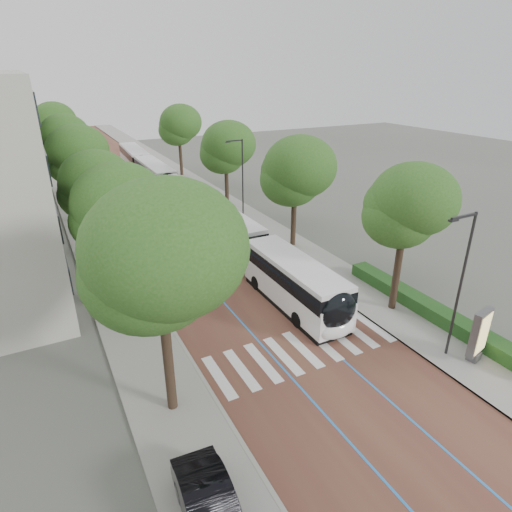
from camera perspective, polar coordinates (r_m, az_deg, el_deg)
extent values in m
plane|color=#51544C|center=(23.55, 7.17, -13.66)|extent=(160.00, 160.00, 0.00)
cube|color=#572D27|center=(57.98, -15.86, 8.70)|extent=(11.00, 140.00, 0.02)
cube|color=gray|center=(57.01, -23.24, 7.47)|extent=(4.00, 140.00, 0.12)
cube|color=gray|center=(59.86, -8.79, 9.83)|extent=(4.00, 140.00, 0.12)
cube|color=gray|center=(57.16, -21.36, 7.81)|extent=(0.20, 140.00, 0.14)
cube|color=gray|center=(59.30, -10.54, 9.57)|extent=(0.20, 140.00, 0.14)
cube|color=silver|center=(22.39, -4.96, -15.75)|extent=(0.55, 3.60, 0.01)
cube|color=silver|center=(22.78, -1.97, -14.87)|extent=(0.55, 3.60, 0.01)
cube|color=silver|center=(23.22, 0.90, -13.98)|extent=(0.55, 3.60, 0.01)
cube|color=silver|center=(23.72, 3.62, -13.10)|extent=(0.55, 3.60, 0.01)
cube|color=silver|center=(24.28, 6.21, -12.23)|extent=(0.55, 3.60, 0.01)
cube|color=silver|center=(24.89, 8.67, -11.38)|extent=(0.55, 3.60, 0.01)
cube|color=silver|center=(25.54, 10.99, -10.55)|extent=(0.55, 3.60, 0.01)
cube|color=silver|center=(26.24, 13.17, -9.75)|extent=(0.55, 3.60, 0.01)
cube|color=silver|center=(26.97, 15.23, -8.98)|extent=(0.55, 3.60, 0.01)
cube|color=blue|center=(57.69, -17.41, 8.45)|extent=(0.12, 126.00, 0.01)
cube|color=blue|center=(58.31, -14.32, 8.96)|extent=(0.12, 126.00, 0.01)
cube|color=black|center=(44.55, -25.97, 6.77)|extent=(0.12, 38.00, 1.60)
cube|color=black|center=(43.85, -26.72, 10.75)|extent=(0.12, 38.00, 1.60)
cube|color=black|center=(43.38, -27.51, 14.84)|extent=(0.12, 38.00, 1.60)
cube|color=black|center=(43.14, -28.30, 18.73)|extent=(0.12, 38.00, 1.60)
cube|color=#184519|center=(28.72, 22.51, -6.77)|extent=(1.20, 14.00, 0.80)
cylinder|color=#29292B|center=(23.87, 25.55, -3.83)|extent=(0.14, 0.14, 8.00)
cube|color=#29292B|center=(21.86, 26.04, 4.78)|extent=(1.70, 0.12, 0.12)
cube|color=#29292B|center=(21.34, 24.85, 4.35)|extent=(0.50, 0.20, 0.10)
cylinder|color=#29292B|center=(42.42, -1.78, 9.99)|extent=(0.14, 0.14, 8.00)
cube|color=#29292B|center=(41.32, -2.89, 15.11)|extent=(1.70, 0.12, 0.12)
cube|color=#29292B|center=(41.05, -3.80, 14.92)|extent=(0.50, 0.20, 0.10)
cylinder|color=#29292B|center=(25.72, -14.08, -0.15)|extent=(0.14, 0.14, 8.00)
cylinder|color=black|center=(19.41, -11.61, -13.64)|extent=(0.44, 0.44, 5.22)
ellipsoid|color=#264F19|center=(16.99, -12.91, -0.81)|extent=(6.46, 6.46, 5.49)
cylinder|color=black|center=(27.09, -17.11, -3.26)|extent=(0.44, 0.44, 4.82)
ellipsoid|color=#264F19|center=(25.49, -18.29, 5.55)|extent=(5.29, 5.29, 4.49)
cylinder|color=black|center=(35.43, -20.03, 2.35)|extent=(0.44, 0.44, 4.31)
ellipsoid|color=#264F19|center=(34.29, -20.95, 8.44)|extent=(5.30, 5.30, 4.50)
cylinder|color=black|center=(44.85, -22.09, 6.69)|extent=(0.44, 0.44, 4.72)
ellipsoid|color=#264F19|center=(43.91, -22.96, 12.03)|extent=(5.67, 5.67, 4.82)
cylinder|color=black|center=(56.49, -23.62, 9.69)|extent=(0.44, 0.44, 4.69)
ellipsoid|color=#264F19|center=(55.74, -24.35, 13.92)|extent=(5.52, 5.52, 4.69)
cylinder|color=black|center=(71.19, -24.85, 12.09)|extent=(0.44, 0.44, 4.78)
ellipsoid|color=#264F19|center=(70.59, -25.47, 15.52)|extent=(6.10, 6.10, 5.19)
cylinder|color=black|center=(28.05, 18.20, -2.51)|extent=(0.44, 0.44, 4.76)
ellipsoid|color=#264F19|center=(26.51, 19.39, 5.92)|extent=(5.07, 5.07, 4.31)
cylinder|color=black|center=(36.67, 5.02, 4.60)|extent=(0.44, 0.44, 4.49)
ellipsoid|color=#264F19|center=(35.54, 5.26, 10.83)|extent=(5.99, 5.99, 5.09)
cylinder|color=black|center=(48.55, -3.93, 9.36)|extent=(0.44, 0.44, 4.36)
ellipsoid|color=#264F19|center=(47.72, -4.06, 13.97)|extent=(5.87, 5.87, 4.99)
cylinder|color=black|center=(63.14, -9.99, 12.66)|extent=(0.44, 0.44, 4.82)
ellipsoid|color=#264F19|center=(62.46, -10.28, 16.60)|extent=(5.75, 5.75, 4.89)
cylinder|color=black|center=(31.45, 0.16, 0.44)|extent=(2.30, 0.91, 2.30)
cube|color=white|center=(27.67, 5.08, -4.29)|extent=(2.53, 9.37, 1.82)
cube|color=black|center=(27.15, 5.17, -2.17)|extent=(2.57, 9.18, 0.97)
cube|color=silver|center=(26.88, 5.22, -0.94)|extent=(2.48, 9.18, 0.31)
cube|color=black|center=(28.20, 5.00, -6.24)|extent=(2.48, 8.99, 0.35)
cube|color=white|center=(35.24, -3.09, 2.15)|extent=(2.53, 7.75, 1.82)
cube|color=black|center=(34.83, -3.13, 3.89)|extent=(2.57, 7.59, 0.97)
cube|color=silver|center=(34.62, -3.16, 4.89)|extent=(2.48, 7.59, 0.31)
cube|color=black|center=(35.65, -3.06, 0.52)|extent=(2.48, 7.44, 0.35)
ellipsoid|color=black|center=(24.13, 10.90, -7.18)|extent=(2.35, 1.11, 2.28)
ellipsoid|color=white|center=(24.69, 10.77, -9.51)|extent=(2.35, 1.01, 1.14)
cylinder|color=black|center=(25.87, 5.58, -8.44)|extent=(0.30, 1.00, 1.00)
cylinder|color=black|center=(27.01, 9.66, -7.18)|extent=(0.30, 1.00, 1.00)
cylinder|color=black|center=(36.55, -5.77, 1.59)|extent=(0.30, 1.00, 1.00)
cylinder|color=black|center=(37.37, -2.56, 2.19)|extent=(0.30, 1.00, 1.00)
cylinder|color=black|center=(29.88, 0.05, -3.59)|extent=(0.30, 1.00, 1.00)
cylinder|color=black|center=(30.87, 3.78, -2.70)|extent=(0.30, 1.00, 1.00)
cube|color=white|center=(45.09, -9.30, 6.76)|extent=(2.98, 12.09, 1.82)
cube|color=black|center=(44.77, -9.40, 8.15)|extent=(3.01, 11.85, 0.97)
cube|color=silver|center=(44.61, -9.45, 8.94)|extent=(2.92, 11.85, 0.31)
cube|color=black|center=(45.41, -9.21, 5.44)|extent=(2.91, 11.61, 0.35)
ellipsoid|color=black|center=(39.68, -6.29, 5.69)|extent=(2.39, 1.19, 2.28)
ellipsoid|color=white|center=(40.00, -6.19, 4.12)|extent=(2.39, 1.09, 1.14)
cylinder|color=black|center=(41.74, -8.88, 4.28)|extent=(0.34, 1.01, 1.00)
cylinder|color=black|center=(42.54, -6.05, 4.82)|extent=(0.34, 1.01, 1.00)
cylinder|color=black|center=(48.41, -12.14, 6.77)|extent=(0.34, 1.01, 1.00)
cylinder|color=black|center=(49.10, -9.63, 7.21)|extent=(0.34, 1.01, 1.00)
cube|color=white|center=(57.16, -13.28, 10.06)|extent=(2.57, 12.02, 1.82)
cube|color=black|center=(56.92, -13.38, 11.17)|extent=(2.61, 11.78, 0.97)
cube|color=silver|center=(56.79, -13.45, 11.80)|extent=(2.52, 11.78, 0.31)
cube|color=black|center=(57.42, -13.17, 9.00)|extent=(2.52, 11.54, 0.35)
ellipsoid|color=black|center=(51.49, -11.65, 9.57)|extent=(2.36, 1.11, 2.28)
ellipsoid|color=white|center=(51.72, -11.53, 8.33)|extent=(2.36, 1.01, 1.14)
cylinder|color=black|center=(53.70, -13.37, 8.33)|extent=(0.31, 1.00, 1.00)
cylinder|color=black|center=(54.25, -11.05, 8.69)|extent=(0.31, 1.00, 1.00)
cylinder|color=black|center=(60.70, -15.19, 9.90)|extent=(0.31, 1.00, 1.00)
cylinder|color=black|center=(61.19, -13.11, 10.22)|extent=(0.31, 1.00, 1.00)
cube|color=white|center=(69.00, -15.84, 12.09)|extent=(3.03, 12.10, 1.82)
cube|color=black|center=(68.80, -15.95, 13.02)|extent=(3.06, 11.86, 0.97)
cube|color=silver|center=(68.69, -16.01, 13.54)|extent=(2.97, 11.86, 0.31)
cube|color=black|center=(69.21, -15.74, 11.21)|extent=(2.96, 11.62, 0.35)
ellipsoid|color=black|center=(63.20, -14.94, 11.86)|extent=(2.40, 1.20, 2.28)
ellipsoid|color=white|center=(63.38, -14.82, 10.85)|extent=(2.39, 1.10, 1.14)
cylinder|color=black|center=(65.49, -16.17, 10.78)|extent=(0.34, 1.01, 1.00)
cylinder|color=black|center=(65.87, -14.21, 11.06)|extent=(0.34, 1.01, 1.00)
cylinder|color=black|center=(72.67, -17.22, 11.87)|extent=(0.34, 1.01, 1.00)
cylinder|color=black|center=(73.01, -15.44, 12.13)|extent=(0.34, 1.01, 1.00)
cube|color=#59595B|center=(25.82, 27.03, -11.79)|extent=(0.77, 0.69, 0.44)
cube|color=#59595B|center=(25.05, 27.66, -9.00)|extent=(1.48, 0.70, 2.53)
cube|color=#EFD47E|center=(25.00, 28.10, -9.16)|extent=(1.18, 0.30, 2.20)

